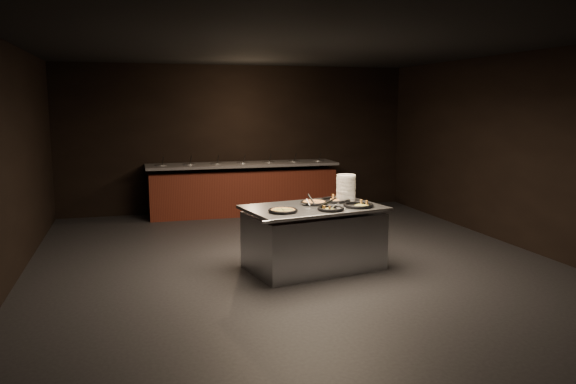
% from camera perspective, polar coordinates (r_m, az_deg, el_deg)
% --- Properties ---
extents(room, '(7.02, 8.02, 2.92)m').
position_cam_1_polar(room, '(7.46, 0.65, 3.62)').
color(room, black).
rests_on(room, ground).
extents(salad_bar, '(3.70, 0.83, 1.18)m').
position_cam_1_polar(salad_bar, '(11.02, -4.58, 0.02)').
color(salad_bar, '#542013').
rests_on(salad_bar, ground).
extents(serving_counter, '(1.90, 1.42, 0.83)m').
position_cam_1_polar(serving_counter, '(7.37, 2.61, -4.76)').
color(serving_counter, '#B5B8BD').
rests_on(serving_counter, ground).
extents(plate_stack, '(0.27, 0.27, 0.35)m').
position_cam_1_polar(plate_stack, '(7.74, 5.90, 0.43)').
color(plate_stack, white).
rests_on(plate_stack, serving_counter).
extents(pan_veggie_whole, '(0.37, 0.37, 0.04)m').
position_cam_1_polar(pan_veggie_whole, '(6.89, -0.52, -1.90)').
color(pan_veggie_whole, black).
rests_on(pan_veggie_whole, serving_counter).
extents(pan_cheese_whole, '(0.36, 0.36, 0.04)m').
position_cam_1_polar(pan_cheese_whole, '(7.46, 2.67, -1.07)').
color(pan_cheese_whole, black).
rests_on(pan_cheese_whole, serving_counter).
extents(pan_cheese_slices_a, '(0.41, 0.41, 0.04)m').
position_cam_1_polar(pan_cheese_slices_a, '(7.68, 4.86, -0.81)').
color(pan_cheese_slices_a, black).
rests_on(pan_cheese_slices_a, serving_counter).
extents(pan_cheese_slices_b, '(0.34, 0.34, 0.04)m').
position_cam_1_polar(pan_cheese_slices_b, '(7.04, 4.37, -1.70)').
color(pan_cheese_slices_b, black).
rests_on(pan_cheese_slices_b, serving_counter).
extents(pan_veggie_slices, '(0.39, 0.39, 0.04)m').
position_cam_1_polar(pan_veggie_slices, '(7.32, 7.16, -1.34)').
color(pan_veggie_slices, black).
rests_on(pan_veggie_slices, serving_counter).
extents(server_left, '(0.13, 0.32, 0.16)m').
position_cam_1_polar(server_left, '(7.26, 2.19, -0.89)').
color(server_left, '#B5B8BD').
rests_on(server_left, serving_counter).
extents(server_right, '(0.32, 0.14, 0.16)m').
position_cam_1_polar(server_right, '(7.05, 4.50, -1.20)').
color(server_right, '#B5B8BD').
rests_on(server_right, serving_counter).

